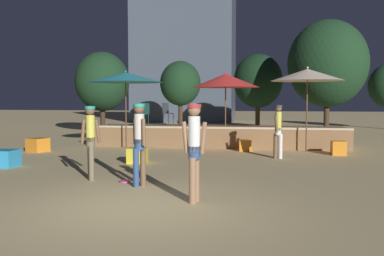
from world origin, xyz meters
name	(u,v)px	position (x,y,z in m)	size (l,w,h in m)	color
ground_plane	(135,208)	(0.00, 0.00, 0.00)	(120.00, 120.00, 0.00)	tan
wooden_deck	(217,136)	(0.28, 10.45, 0.39)	(10.29, 2.53, 0.85)	olive
patio_umbrella_0	(126,77)	(-3.08, 8.70, 2.74)	(2.91, 2.91, 3.01)	brown
patio_umbrella_1	(226,81)	(0.72, 9.24, 2.61)	(2.59, 2.59, 2.95)	brown
patio_umbrella_2	(307,75)	(3.70, 8.77, 2.78)	(2.62, 2.62, 3.08)	brown
cube_seat_0	(245,145)	(1.51, 8.64, 0.21)	(0.50, 0.50, 0.41)	orange
cube_seat_1	(338,148)	(4.72, 8.07, 0.24)	(0.48, 0.48, 0.48)	orange
cube_seat_2	(137,155)	(-1.54, 5.16, 0.23)	(0.61, 0.61, 0.46)	yellow
cube_seat_3	(38,145)	(-5.92, 7.17, 0.25)	(0.80, 0.80, 0.49)	orange
cube_seat_4	(5,158)	(-5.01, 3.81, 0.24)	(0.64, 0.64, 0.48)	#2D9EDB
person_0	(278,128)	(2.64, 6.87, 0.98)	(0.29, 0.50, 1.73)	white
person_1	(90,138)	(-1.84, 2.39, 1.00)	(0.46, 0.32, 1.76)	brown
person_2	(194,146)	(0.95, 0.62, 1.06)	(0.50, 0.31, 1.84)	#997051
person_3	(139,139)	(-0.47, 1.84, 1.05)	(0.40, 0.36, 1.83)	#2D4C7F
bistro_chair_0	(167,111)	(-1.96, 10.83, 1.39)	(0.47, 0.47, 0.90)	#2D3338
bistro_chair_1	(144,112)	(-2.68, 9.87, 1.39)	(0.43, 0.43, 0.90)	#1E4C47
frisbee_disc	(125,181)	(-0.95, 2.24, 0.02)	(0.26, 0.26, 0.03)	#E54C99
background_tree_0	(258,81)	(1.75, 19.39, 3.01)	(2.98, 2.98, 4.66)	#3D2B1C
background_tree_1	(102,82)	(-6.72, 15.49, 2.87)	(2.99, 2.99, 4.52)	#3D2B1C
background_tree_3	(180,84)	(-3.26, 20.30, 2.91)	(2.64, 2.64, 4.38)	#3D2B1C
background_tree_4	(328,64)	(5.35, 15.87, 3.73)	(4.06, 4.06, 5.96)	#3D2B1C
distant_building	(184,59)	(-4.57, 28.46, 5.23)	(8.32, 4.46, 10.46)	#4C5666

